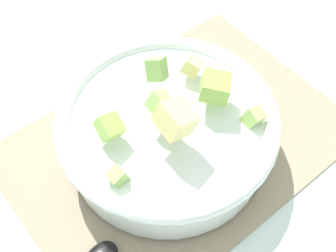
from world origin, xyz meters
name	(u,v)px	position (x,y,z in m)	size (l,w,h in m)	color
ground_plane	(177,144)	(0.00, 0.00, 0.00)	(2.40, 2.40, 0.00)	silver
placemat	(177,142)	(0.00, 0.00, 0.00)	(0.43, 0.30, 0.01)	gray
salad_bowl	(168,131)	(0.02, 0.00, 0.05)	(0.27, 0.27, 0.13)	white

